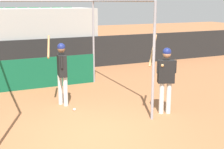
% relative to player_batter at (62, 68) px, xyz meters
% --- Properties ---
extents(ground_plane, '(60.00, 60.00, 0.00)m').
position_rel_player_batter_xyz_m(ground_plane, '(0.04, -2.34, -1.12)').
color(ground_plane, '#935B38').
extents(outfield_wall, '(24.00, 0.12, 1.41)m').
position_rel_player_batter_xyz_m(outfield_wall, '(0.04, 4.70, -0.41)').
color(outfield_wall, black).
rests_on(outfield_wall, ground).
extents(bleacher_section, '(5.95, 2.40, 2.69)m').
position_rel_player_batter_xyz_m(bleacher_section, '(0.04, 5.97, 0.23)').
color(bleacher_section, '#9E9E99').
rests_on(bleacher_section, ground).
extents(batting_cage, '(3.85, 4.25, 3.03)m').
position_rel_player_batter_xyz_m(batting_cage, '(-0.10, 1.26, 0.19)').
color(batting_cage, gray).
rests_on(batting_cage, ground).
extents(player_batter, '(0.56, 0.95, 2.00)m').
position_rel_player_batter_xyz_m(player_batter, '(0.00, 0.00, 0.00)').
color(player_batter, silver).
rests_on(player_batter, ground).
extents(player_waiting, '(0.81, 0.55, 2.13)m').
position_rel_player_batter_xyz_m(player_waiting, '(2.33, -1.82, -0.02)').
color(player_waiting, silver).
rests_on(player_waiting, ground).
extents(baseball, '(0.07, 0.07, 0.07)m').
position_rel_player_batter_xyz_m(baseball, '(0.15, -0.63, -1.08)').
color(baseball, white).
rests_on(baseball, ground).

